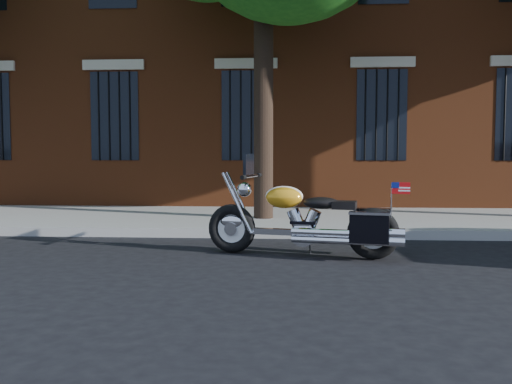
{
  "coord_description": "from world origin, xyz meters",
  "views": [
    {
      "loc": [
        1.05,
        -7.74,
        1.38
      ],
      "look_at": [
        0.5,
        0.8,
        0.78
      ],
      "focal_mm": 40.0,
      "sensor_mm": 36.0,
      "label": 1
    }
  ],
  "objects": [
    {
      "name": "curb",
      "position": [
        0.0,
        1.38,
        0.07
      ],
      "size": [
        40.0,
        0.16,
        0.15
      ],
      "primitive_type": "cube",
      "color": "gray",
      "rests_on": "ground"
    },
    {
      "name": "motorcycle",
      "position": [
        1.28,
        -0.26,
        0.46
      ],
      "size": [
        2.58,
        1.11,
        1.36
      ],
      "rotation": [
        0.0,
        0.0,
        -0.21
      ],
      "color": "black",
      "rests_on": "ground"
    },
    {
      "name": "ground",
      "position": [
        0.0,
        0.0,
        0.0
      ],
      "size": [
        120.0,
        120.0,
        0.0
      ],
      "primitive_type": "plane",
      "color": "black",
      "rests_on": "ground"
    },
    {
      "name": "building",
      "position": [
        0.0,
        10.06,
        6.0
      ],
      "size": [
        26.0,
        10.08,
        12.0
      ],
      "color": "brown",
      "rests_on": "ground"
    },
    {
      "name": "sidewalk",
      "position": [
        0.0,
        3.26,
        0.07
      ],
      "size": [
        40.0,
        3.6,
        0.15
      ],
      "primitive_type": "cube",
      "color": "gray",
      "rests_on": "ground"
    }
  ]
}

